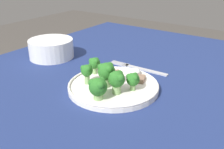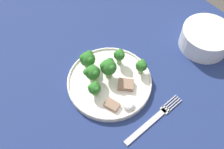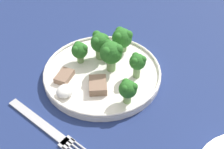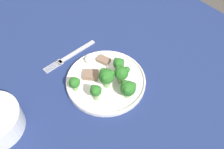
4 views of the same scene
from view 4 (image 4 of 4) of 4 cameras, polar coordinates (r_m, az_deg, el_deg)
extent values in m
cube|color=navy|center=(0.85, -1.44, 0.46)|extent=(1.22, 1.06, 0.03)
cylinder|color=brown|center=(1.64, -1.03, 11.57)|extent=(0.06, 0.06, 0.75)
cylinder|color=white|center=(0.80, -1.34, -1.53)|extent=(0.24, 0.24, 0.01)
torus|color=white|center=(0.79, -1.35, -1.14)|extent=(0.24, 0.24, 0.01)
cube|color=#B2B2B7|center=(0.90, -7.59, 4.97)|extent=(0.02, 0.15, 0.00)
cube|color=#B2B2B7|center=(0.87, -11.38, 2.59)|extent=(0.02, 0.02, 0.00)
cube|color=#B2B2B7|center=(0.87, -13.26, 2.00)|extent=(0.00, 0.06, 0.00)
cube|color=#B2B2B7|center=(0.87, -13.02, 1.75)|extent=(0.00, 0.06, 0.00)
cube|color=#B2B2B7|center=(0.86, -12.78, 1.50)|extent=(0.00, 0.06, 0.00)
cube|color=#B2B2B7|center=(0.86, -12.53, 1.25)|extent=(0.00, 0.06, 0.00)
cylinder|color=#7FA866|center=(0.82, 1.41, 1.43)|extent=(0.01, 0.01, 0.02)
sphere|color=#286B23|center=(0.80, 1.44, 2.40)|extent=(0.03, 0.03, 0.03)
sphere|color=#286B23|center=(0.80, 0.96, 3.18)|extent=(0.02, 0.02, 0.02)
sphere|color=#286B23|center=(0.79, 1.22, 2.23)|extent=(0.02, 0.02, 0.02)
sphere|color=#286B23|center=(0.80, 2.17, 2.88)|extent=(0.02, 0.02, 0.02)
cylinder|color=#7FA866|center=(0.76, 3.42, -4.09)|extent=(0.02, 0.02, 0.02)
sphere|color=#286B23|center=(0.74, 3.51, -3.04)|extent=(0.04, 0.04, 0.04)
sphere|color=#286B23|center=(0.74, 2.84, -1.95)|extent=(0.02, 0.02, 0.02)
sphere|color=#286B23|center=(0.72, 3.25, -3.39)|extent=(0.02, 0.02, 0.02)
sphere|color=#286B23|center=(0.73, 4.56, -2.41)|extent=(0.02, 0.02, 0.02)
cylinder|color=#7FA866|center=(0.77, -1.17, -1.76)|extent=(0.02, 0.02, 0.03)
sphere|color=#286B23|center=(0.75, -1.21, -0.39)|extent=(0.05, 0.05, 0.05)
sphere|color=#286B23|center=(0.75, -1.90, 0.71)|extent=(0.02, 0.02, 0.02)
sphere|color=#286B23|center=(0.73, -1.58, -0.69)|extent=(0.02, 0.02, 0.02)
sphere|color=#286B23|center=(0.74, -0.18, 0.26)|extent=(0.02, 0.02, 0.02)
cylinder|color=#7FA866|center=(0.79, 2.24, -0.75)|extent=(0.02, 0.02, 0.02)
sphere|color=#286B23|center=(0.77, 2.30, 0.48)|extent=(0.04, 0.04, 0.04)
sphere|color=#286B23|center=(0.76, 1.69, 1.48)|extent=(0.02, 0.02, 0.02)
sphere|color=#286B23|center=(0.75, 2.04, 0.23)|extent=(0.02, 0.02, 0.02)
sphere|color=#286B23|center=(0.76, 3.24, 1.08)|extent=(0.02, 0.02, 0.02)
cylinder|color=#7FA866|center=(0.75, -3.49, -4.66)|extent=(0.01, 0.01, 0.03)
sphere|color=#286B23|center=(0.73, -3.58, -3.57)|extent=(0.03, 0.03, 0.03)
sphere|color=#286B23|center=(0.73, -4.09, -2.76)|extent=(0.01, 0.01, 0.01)
sphere|color=#286B23|center=(0.72, -3.89, -3.83)|extent=(0.01, 0.01, 0.01)
sphere|color=#286B23|center=(0.72, -2.85, -3.11)|extent=(0.01, 0.01, 0.01)
cylinder|color=#7FA866|center=(0.78, -8.04, -2.76)|extent=(0.01, 0.01, 0.02)
sphere|color=#286B23|center=(0.76, -8.22, -1.78)|extent=(0.03, 0.03, 0.03)
sphere|color=#286B23|center=(0.76, -8.72, -0.99)|extent=(0.01, 0.01, 0.01)
sphere|color=#286B23|center=(0.75, -8.59, -2.02)|extent=(0.01, 0.01, 0.01)
sphere|color=#286B23|center=(0.75, -7.54, -1.33)|extent=(0.01, 0.01, 0.01)
cube|color=#846651|center=(0.80, -4.67, -0.06)|extent=(0.06, 0.05, 0.02)
cube|color=#846651|center=(0.84, -1.89, 3.18)|extent=(0.05, 0.04, 0.01)
ellipsoid|color=white|center=(0.84, -4.91, 3.34)|extent=(0.03, 0.03, 0.02)
camera|label=1|loc=(0.75, 52.23, 4.27)|focal=42.00mm
camera|label=2|loc=(0.88, -3.74, 51.65)|focal=42.00mm
camera|label=3|loc=(0.73, -37.73, 19.87)|focal=42.00mm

